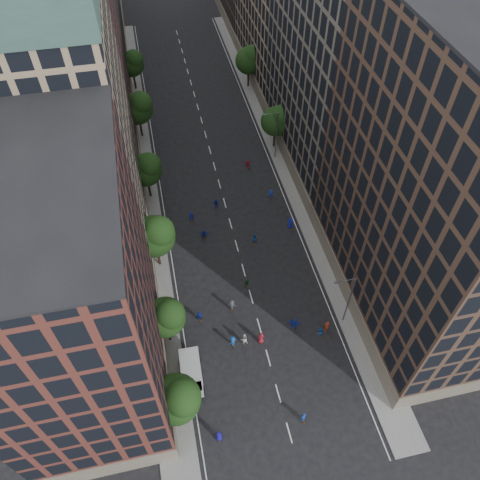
{
  "coord_description": "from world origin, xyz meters",
  "views": [
    {
      "loc": [
        -8.86,
        -15.51,
        51.85
      ],
      "look_at": [
        0.33,
        26.3,
        2.0
      ],
      "focal_mm": 35.0,
      "sensor_mm": 36.0,
      "label": 1
    }
  ],
  "objects_px": {
    "streetlamp_far": "(275,133)",
    "skater_0": "(219,436)",
    "streetlamp_near": "(348,298)",
    "skater_1": "(303,417)",
    "skater_2": "(320,332)",
    "cargo_van": "(191,372)"
  },
  "relations": [
    {
      "from": "streetlamp_far",
      "to": "skater_1",
      "type": "relative_size",
      "value": 5.11
    },
    {
      "from": "skater_1",
      "to": "skater_2",
      "type": "bearing_deg",
      "value": -135.7
    },
    {
      "from": "skater_0",
      "to": "skater_2",
      "type": "xyz_separation_m",
      "value": [
        14.39,
        9.54,
        -0.05
      ]
    },
    {
      "from": "streetlamp_near",
      "to": "skater_0",
      "type": "bearing_deg",
      "value": -148.39
    },
    {
      "from": "streetlamp_far",
      "to": "streetlamp_near",
      "type": "bearing_deg",
      "value": -90.0
    },
    {
      "from": "skater_1",
      "to": "skater_2",
      "type": "relative_size",
      "value": 1.06
    },
    {
      "from": "streetlamp_near",
      "to": "skater_1",
      "type": "distance_m",
      "value": 14.59
    },
    {
      "from": "skater_1",
      "to": "streetlamp_near",
      "type": "bearing_deg",
      "value": -145.52
    },
    {
      "from": "streetlamp_far",
      "to": "skater_0",
      "type": "xyz_separation_m",
      "value": [
        -17.87,
        -44.0,
        -4.28
      ]
    },
    {
      "from": "skater_2",
      "to": "streetlamp_far",
      "type": "bearing_deg",
      "value": -118.11
    },
    {
      "from": "skater_0",
      "to": "skater_2",
      "type": "bearing_deg",
      "value": -134.94
    },
    {
      "from": "streetlamp_far",
      "to": "skater_0",
      "type": "distance_m",
      "value": 47.68
    },
    {
      "from": "streetlamp_near",
      "to": "skater_2",
      "type": "relative_size",
      "value": 5.42
    },
    {
      "from": "skater_0",
      "to": "skater_2",
      "type": "distance_m",
      "value": 17.27
    },
    {
      "from": "cargo_van",
      "to": "skater_1",
      "type": "height_order",
      "value": "cargo_van"
    },
    {
      "from": "streetlamp_far",
      "to": "skater_0",
      "type": "height_order",
      "value": "streetlamp_far"
    },
    {
      "from": "skater_0",
      "to": "streetlamp_near",
      "type": "bearing_deg",
      "value": -136.86
    },
    {
      "from": "skater_1",
      "to": "skater_0",
      "type": "bearing_deg",
      "value": -17.58
    },
    {
      "from": "streetlamp_near",
      "to": "skater_1",
      "type": "xyz_separation_m",
      "value": [
        -8.58,
        -11.0,
        -4.28
      ]
    },
    {
      "from": "streetlamp_near",
      "to": "skater_2",
      "type": "xyz_separation_m",
      "value": [
        -3.48,
        -1.46,
        -4.33
      ]
    },
    {
      "from": "streetlamp_near",
      "to": "skater_0",
      "type": "xyz_separation_m",
      "value": [
        -17.87,
        -11.0,
        -4.28
      ]
    },
    {
      "from": "cargo_van",
      "to": "skater_1",
      "type": "bearing_deg",
      "value": -32.04
    }
  ]
}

